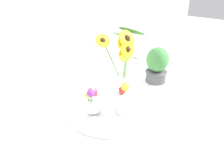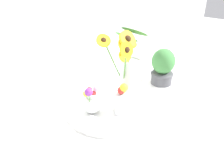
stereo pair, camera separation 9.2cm
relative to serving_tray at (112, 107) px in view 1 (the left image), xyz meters
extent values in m
plane|color=white|center=(-0.03, -0.06, -0.01)|extent=(6.00, 6.00, 0.00)
cylinder|color=white|center=(0.00, 0.00, 0.00)|extent=(0.48, 0.48, 0.02)
cylinder|color=silver|center=(0.10, -0.02, 0.12)|extent=(0.11, 0.11, 0.22)
torus|color=silver|center=(0.10, -0.02, 0.23)|extent=(0.11, 0.11, 0.01)
cylinder|color=#568E42|center=(0.05, 0.02, 0.19)|extent=(0.09, 0.08, 0.27)
cylinder|color=yellow|center=(0.00, 0.06, 0.33)|extent=(0.08, 0.06, 0.07)
sphere|color=#382314|center=(0.00, 0.06, 0.33)|extent=(0.03, 0.03, 0.03)
cylinder|color=#568E42|center=(0.08, -0.04, 0.16)|extent=(0.07, 0.02, 0.21)
cylinder|color=yellow|center=(0.05, -0.03, 0.27)|extent=(0.07, 0.05, 0.07)
sphere|color=#382314|center=(0.05, -0.03, 0.27)|extent=(0.03, 0.03, 0.03)
cylinder|color=#568E42|center=(0.09, -0.01, 0.19)|extent=(0.03, 0.01, 0.25)
cylinder|color=yellow|center=(0.08, -0.01, 0.31)|extent=(0.08, 0.05, 0.07)
sphere|color=#382314|center=(0.08, -0.01, 0.31)|extent=(0.03, 0.03, 0.03)
cylinder|color=#568E42|center=(0.05, -0.04, 0.18)|extent=(0.06, 0.08, 0.26)
cylinder|color=yellow|center=(0.02, -0.08, 0.32)|extent=(0.08, 0.03, 0.08)
sphere|color=#382314|center=(0.02, -0.08, 0.32)|extent=(0.03, 0.03, 0.03)
cylinder|color=#568E42|center=(0.15, 0.02, 0.18)|extent=(0.07, 0.07, 0.22)
cylinder|color=yellow|center=(0.18, 0.06, 0.30)|extent=(0.09, 0.07, 0.08)
sphere|color=#382314|center=(0.18, 0.06, 0.30)|extent=(0.03, 0.03, 0.03)
cylinder|color=#568E42|center=(0.08, -0.04, 0.20)|extent=(0.03, 0.02, 0.29)
cylinder|color=yellow|center=(0.07, -0.03, 0.35)|extent=(0.09, 0.06, 0.08)
sphere|color=#382314|center=(0.07, -0.03, 0.35)|extent=(0.04, 0.04, 0.04)
ellipsoid|color=#38702D|center=(0.17, 0.02, 0.36)|extent=(0.12, 0.15, 0.07)
ellipsoid|color=#38702D|center=(0.14, 0.04, 0.33)|extent=(0.14, 0.11, 0.07)
cylinder|color=white|center=(-0.01, -0.08, 0.06)|extent=(0.07, 0.07, 0.09)
cylinder|color=#427533|center=(0.01, -0.06, 0.08)|extent=(0.02, 0.01, 0.07)
sphere|color=yellow|center=(0.02, -0.06, 0.11)|extent=(0.02, 0.02, 0.02)
cylinder|color=#427533|center=(-0.01, -0.08, 0.09)|extent=(0.01, 0.02, 0.08)
sphere|color=red|center=(-0.01, -0.07, 0.13)|extent=(0.04, 0.04, 0.04)
cylinder|color=#427533|center=(0.00, -0.07, 0.09)|extent=(0.01, 0.02, 0.11)
sphere|color=yellow|center=(0.00, -0.08, 0.14)|extent=(0.04, 0.04, 0.04)
sphere|color=white|center=(-0.11, 0.02, 0.05)|extent=(0.08, 0.08, 0.08)
cylinder|color=white|center=(-0.11, 0.02, 0.10)|extent=(0.04, 0.04, 0.02)
cylinder|color=#568E42|center=(-0.11, 0.01, 0.08)|extent=(0.03, 0.01, 0.10)
sphere|color=pink|center=(-0.09, 0.01, 0.13)|extent=(0.03, 0.03, 0.03)
cylinder|color=#568E42|center=(-0.13, 0.03, 0.08)|extent=(0.02, 0.01, 0.07)
sphere|color=yellow|center=(-0.14, 0.02, 0.12)|extent=(0.03, 0.03, 0.03)
cylinder|color=#568E42|center=(-0.11, 0.02, 0.07)|extent=(0.01, 0.02, 0.08)
sphere|color=red|center=(-0.10, 0.01, 0.11)|extent=(0.03, 0.03, 0.03)
cylinder|color=#568E42|center=(-0.11, 0.02, 0.08)|extent=(0.01, 0.03, 0.10)
sphere|color=red|center=(-0.11, 0.03, 0.13)|extent=(0.03, 0.03, 0.03)
cylinder|color=#568E42|center=(-0.14, 0.00, 0.09)|extent=(0.02, 0.02, 0.09)
sphere|color=purple|center=(-0.14, -0.01, 0.14)|extent=(0.04, 0.04, 0.04)
cylinder|color=#4C4C51|center=(0.43, 0.01, 0.03)|extent=(0.13, 0.13, 0.08)
torus|color=#4C4C51|center=(0.43, 0.01, 0.06)|extent=(0.14, 0.14, 0.02)
ellipsoid|color=#3D7A3D|center=(0.43, 0.01, 0.14)|extent=(0.14, 0.14, 0.16)
camera|label=1|loc=(-0.70, -0.64, 0.60)|focal=35.00mm
camera|label=2|loc=(-0.63, -0.70, 0.60)|focal=35.00mm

